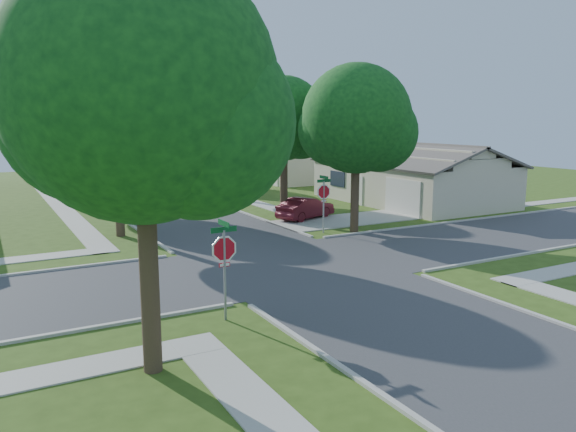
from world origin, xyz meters
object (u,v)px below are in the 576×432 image
at_px(stop_sign_ne, 324,194).
at_px(tree_e_near, 284,122).
at_px(car_driveway, 306,208).
at_px(car_curb_west, 88,171).
at_px(tree_w_far, 54,123).
at_px(tree_e_mid, 208,113).
at_px(stop_sign_sw, 224,253).
at_px(house_ne_near, 410,181).
at_px(tree_w_mid, 76,109).
at_px(tree_sw_corner, 144,100).
at_px(tree_e_far, 159,117).
at_px(tree_ne_corner, 357,124).
at_px(car_curb_east, 148,174).
at_px(house_ne_far, 288,163).
at_px(tree_w_near, 116,113).

xyz_separation_m(stop_sign_ne, tree_e_near, (0.05, 4.31, 3.61)).
bearing_deg(car_driveway, car_curb_west, -7.28).
distance_m(tree_w_far, car_driveway, 27.88).
xyz_separation_m(tree_e_mid, car_curb_west, (-5.96, 18.10, -5.60)).
xyz_separation_m(stop_sign_sw, car_curb_west, (3.50, 43.80, -1.38)).
relative_size(tree_e_mid, house_ne_near, 0.68).
bearing_deg(car_curb_west, stop_sign_ne, 91.91).
distance_m(tree_w_mid, car_driveway, 17.28).
xyz_separation_m(tree_w_far, tree_sw_corner, (-2.78, -41.00, 0.76)).
xyz_separation_m(tree_e_far, tree_sw_corner, (-12.19, -41.00, 0.28)).
relative_size(tree_e_mid, car_driveway, 2.33).
height_order(tree_e_far, car_driveway, tree_e_far).
bearing_deg(tree_w_far, tree_e_near, -69.39).
bearing_deg(tree_w_mid, car_curb_west, 79.24).
relative_size(tree_sw_corner, tree_ne_corner, 1.10).
bearing_deg(tree_e_mid, car_curb_east, 97.34).
distance_m(tree_w_far, car_curb_west, 7.84).
xyz_separation_m(stop_sign_ne, tree_e_mid, (0.06, 16.31, 4.22)).
xyz_separation_m(stop_sign_ne, tree_sw_corner, (-12.14, -11.69, 4.23)).
bearing_deg(tree_ne_corner, tree_sw_corner, -140.93).
height_order(stop_sign_ne, car_driveway, stop_sign_ne).
distance_m(tree_ne_corner, car_curb_west, 36.05).
relative_size(tree_e_far, house_ne_far, 0.64).
distance_m(tree_e_near, car_driveway, 5.15).
bearing_deg(tree_ne_corner, tree_e_near, 108.53).
bearing_deg(tree_w_mid, tree_w_near, -90.02).
bearing_deg(tree_w_far, tree_w_near, -89.99).
bearing_deg(tree_ne_corner, house_ne_far, 68.77).
relative_size(tree_sw_corner, car_curb_east, 2.23).
distance_m(house_ne_far, car_driveway, 22.64).
bearing_deg(car_driveway, car_curb_east, -14.06).
distance_m(stop_sign_sw, tree_w_far, 38.86).
bearing_deg(stop_sign_sw, tree_w_mid, 89.87).
relative_size(stop_sign_sw, car_driveway, 0.75).
bearing_deg(house_ne_far, car_curb_west, 149.55).
bearing_deg(tree_w_far, tree_ne_corner, -69.72).
height_order(tree_e_near, tree_e_mid, tree_e_mid).
bearing_deg(tree_e_far, tree_w_mid, -125.85).
bearing_deg(stop_sign_sw, car_curb_east, 78.20).
height_order(tree_w_far, car_driveway, tree_w_far).
bearing_deg(tree_e_near, house_ne_far, 60.65).
height_order(stop_sign_sw, tree_w_far, tree_w_far).
bearing_deg(tree_w_mid, house_ne_near, -25.88).
bearing_deg(tree_w_near, stop_sign_ne, -24.74).
distance_m(tree_w_near, car_curb_west, 30.78).
bearing_deg(stop_sign_sw, tree_w_far, 89.93).
height_order(tree_e_near, tree_e_far, tree_e_far).
bearing_deg(tree_w_near, tree_e_mid, 51.92).
bearing_deg(tree_ne_corner, tree_w_mid, 123.22).
bearing_deg(tree_w_near, tree_ne_corner, -23.56).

